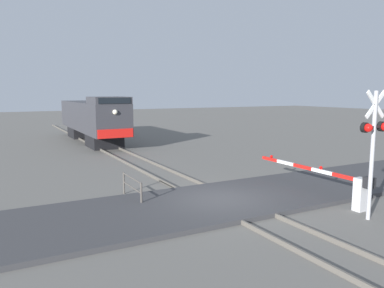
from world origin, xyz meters
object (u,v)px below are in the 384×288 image
(locomotive, at_px, (92,118))
(crossing_gate, at_px, (342,184))
(crossing_signal, at_px, (374,139))
(guard_railing, at_px, (132,185))

(locomotive, relative_size, crossing_gate, 2.33)
(crossing_signal, height_order, crossing_gate, crossing_signal)
(crossing_signal, distance_m, crossing_gate, 2.55)
(crossing_signal, bearing_deg, guard_railing, 136.21)
(crossing_gate, xyz_separation_m, guard_railing, (-6.89, 4.52, -0.24))
(guard_railing, bearing_deg, locomotive, 81.05)
(crossing_signal, distance_m, guard_railing, 9.08)
(locomotive, bearing_deg, guard_railing, -98.95)
(locomotive, xyz_separation_m, guard_railing, (-2.96, -18.81, -1.47))
(locomotive, xyz_separation_m, crossing_gate, (3.93, -23.33, -1.23))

